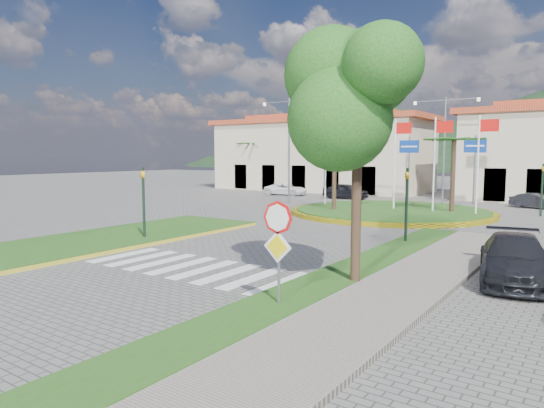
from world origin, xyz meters
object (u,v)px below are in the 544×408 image
Objects in this scene: car_dark_b at (535,201)px; deciduous_tree at (358,102)px; stop_sign at (278,237)px; car_side_right at (515,259)px; roundabout_island at (391,211)px; white_van at (286,189)px; car_dark_a at (346,191)px.

deciduous_tree is at bearing -168.95° from car_dark_b.
car_side_right is (4.24, 6.21, -1.11)m from stop_sign.
roundabout_island is at bearing 103.73° from stop_sign.
deciduous_tree reaches higher than car_dark_b.
white_van is (-13.33, 8.25, 0.38)m from roundabout_island.
car_dark_b is at bearing -88.49° from car_dark_a.
car_dark_b is at bearing -97.07° from white_van.
white_van is 20.49m from car_dark_b.
stop_sign reaches higher than car_dark_b.
white_van is at bearing 124.42° from car_side_right.
car_dark_a is at bearing 113.15° from stop_sign.
car_side_right reaches higher than white_van.
car_side_right is (22.47, -22.07, 0.13)m from white_van.
roundabout_island reaches higher than white_van.
car_side_right is at bearing -160.24° from car_dark_b.
stop_sign is 4.59m from deciduous_tree.
car_side_right is (9.14, -13.83, 0.51)m from roundabout_island.
roundabout_island is 15.68m from white_van.
car_dark_b is at bearing 86.32° from deciduous_tree.
roundabout_island is at bearing 155.43° from car_dark_b.
roundabout_island is at bearing -130.18° from white_van.
car_dark_a is 1.23× the size of car_dark_b.
deciduous_tree is (0.60, 3.04, 3.38)m from stop_sign.
car_dark_b is 22.65m from car_side_right.
deciduous_tree is 31.83m from white_van.
stop_sign is at bearing -158.30° from car_dark_a.
roundabout_island is 4.79× the size of stop_sign.
deciduous_tree is 26.20m from car_dark_b.
deciduous_tree is (5.50, -17.00, 5.01)m from roundabout_island.
roundabout_island is 3.97× the size of car_dark_b.
car_side_right is at bearing 41.06° from deciduous_tree.
white_van is 31.50m from car_side_right.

